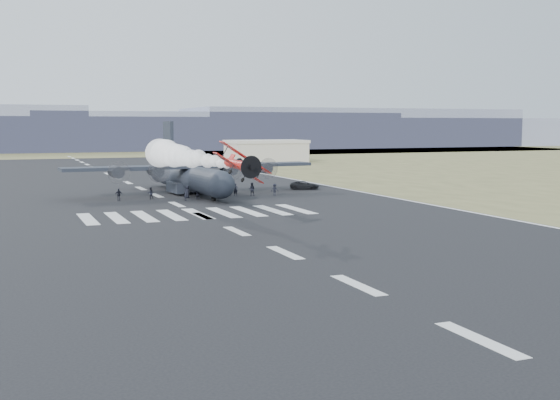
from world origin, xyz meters
TOP-DOWN VIEW (x-y plane):
  - ground at (0.00, 0.00)m, footprint 500.00×500.00m
  - scrub_far at (0.00, 230.00)m, footprint 500.00×80.00m
  - runway_markings at (0.00, 60.00)m, footprint 60.00×260.00m
  - ridge_seg_d at (0.00, 260.00)m, footprint 150.00×50.00m
  - ridge_seg_e at (65.00, 260.00)m, footprint 150.00×50.00m
  - ridge_seg_f at (130.00, 260.00)m, footprint 150.00×50.00m
  - ridge_seg_g at (195.00, 260.00)m, footprint 150.00×50.00m
  - hangar_right at (46.00, 150.00)m, footprint 20.50×12.50m
  - aerobatic_biplane at (-0.47, 33.57)m, footprint 4.92×5.08m
  - smoke_trail at (-1.94, 55.09)m, footprint 3.73×26.08m
  - transport_aircraft at (4.81, 72.75)m, footprint 36.39×29.95m
  - support_vehicle at (23.35, 73.22)m, footprint 5.01×3.59m
  - crew_a at (2.14, 63.90)m, footprint 0.64×0.71m
  - crew_b at (12.41, 66.80)m, footprint 1.05×0.88m
  - crew_c at (15.52, 65.86)m, footprint 1.11×0.56m
  - crew_d at (-6.09, 66.99)m, footprint 0.96×0.51m
  - crew_e at (3.18, 67.03)m, footprint 0.53×0.85m
  - crew_f at (4.07, 64.96)m, footprint 1.55×0.63m
  - crew_g at (10.37, 67.85)m, footprint 0.63×0.52m
  - crew_h at (-1.82, 67.30)m, footprint 0.88×0.64m

SIDE VIEW (x-z plane):
  - ground at x=0.00m, z-range 0.00..0.00m
  - scrub_far at x=0.00m, z-range 0.00..0.00m
  - runway_markings at x=0.00m, z-range 0.00..0.01m
  - support_vehicle at x=23.35m, z-range 0.00..1.27m
  - crew_f at x=4.07m, z-range 0.00..1.63m
  - crew_d at x=-6.09m, z-range 0.00..1.63m
  - crew_h at x=-1.82m, z-range 0.00..1.64m
  - crew_a at x=2.14m, z-range 0.00..1.66m
  - crew_c at x=15.52m, z-range 0.00..1.68m
  - crew_g at x=10.37m, z-range 0.00..1.70m
  - crew_e at x=3.18m, z-range 0.00..1.73m
  - crew_b at x=12.41m, z-range 0.00..1.86m
  - transport_aircraft at x=4.81m, z-range -2.55..7.96m
  - hangar_right at x=46.00m, z-range 0.06..5.96m
  - aerobatic_biplane at x=-0.47m, z-range 4.41..8.48m
  - ridge_seg_d at x=0.00m, z-range 0.00..13.00m
  - ridge_seg_g at x=195.00m, z-range 0.00..13.00m
  - smoke_trail at x=-1.94m, z-range 4.85..8.40m
  - ridge_seg_e at x=65.00m, z-range 0.00..15.00m
  - ridge_seg_f at x=130.00m, z-range 0.00..17.00m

